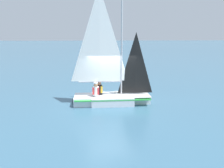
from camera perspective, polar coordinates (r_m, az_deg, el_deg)
ground_plane at (r=11.63m, az=-0.00°, el=-4.97°), size 260.00×260.00×0.00m
sailboat_main at (r=11.39m, az=-0.30°, el=-0.84°), size 1.53×4.05×5.94m
sailor_helm at (r=11.58m, az=-3.33°, el=-1.87°), size 0.30×0.34×1.16m
sailor_crew at (r=11.27m, az=-4.25°, el=-2.24°), size 0.30×0.34×1.16m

